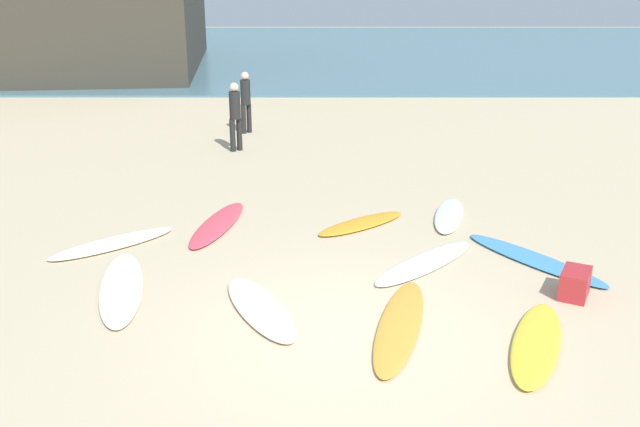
# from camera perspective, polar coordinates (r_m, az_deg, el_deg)

# --- Properties ---
(ground_plane) EXTENTS (120.00, 120.00, 0.00)m
(ground_plane) POSITION_cam_1_polar(r_m,az_deg,el_deg) (8.44, 2.06, -10.15)
(ground_plane) COLOR #C6B28E
(ocean_water) EXTENTS (120.00, 40.00, 0.08)m
(ocean_water) POSITION_cam_1_polar(r_m,az_deg,el_deg) (45.52, 0.35, 13.84)
(ocean_water) COLOR slate
(ocean_water) RESTS_ON ground_plane
(surfboard_0) EXTENTS (1.82, 1.64, 0.08)m
(surfboard_0) POSITION_cam_1_polar(r_m,az_deg,el_deg) (12.02, 3.49, -0.84)
(surfboard_0) COLOR orange
(surfboard_0) RESTS_ON ground_plane
(surfboard_1) EXTENTS (1.41, 2.13, 0.08)m
(surfboard_1) POSITION_cam_1_polar(r_m,az_deg,el_deg) (9.01, -5.11, -7.93)
(surfboard_1) COLOR #F3DCC6
(surfboard_1) RESTS_ON ground_plane
(surfboard_2) EXTENTS (1.91, 2.42, 0.07)m
(surfboard_2) POSITION_cam_1_polar(r_m,az_deg,el_deg) (10.99, 17.57, -3.68)
(surfboard_2) COLOR #438FD7
(surfboard_2) RESTS_ON ground_plane
(surfboard_3) EXTENTS (0.98, 2.52, 0.08)m
(surfboard_3) POSITION_cam_1_polar(r_m,az_deg,el_deg) (12.11, -8.65, -0.88)
(surfboard_3) COLOR #E44759
(surfboard_3) RESTS_ON ground_plane
(surfboard_4) EXTENTS (2.00, 1.88, 0.08)m
(surfboard_4) POSITION_cam_1_polar(r_m,az_deg,el_deg) (11.61, -17.13, -2.42)
(surfboard_4) COLOR white
(surfboard_4) RESTS_ON ground_plane
(surfboard_5) EXTENTS (2.02, 2.09, 0.07)m
(surfboard_5) POSITION_cam_1_polar(r_m,az_deg,el_deg) (10.48, 8.85, -4.11)
(surfboard_5) COLOR white
(surfboard_5) RESTS_ON ground_plane
(surfboard_6) EXTENTS (1.00, 2.12, 0.09)m
(surfboard_6) POSITION_cam_1_polar(r_m,az_deg,el_deg) (12.64, 10.80, -0.12)
(surfboard_6) COLOR silver
(surfboard_6) RESTS_ON ground_plane
(surfboard_7) EXTENTS (1.33, 2.22, 0.09)m
(surfboard_7) POSITION_cam_1_polar(r_m,az_deg,el_deg) (8.56, 17.77, -10.33)
(surfboard_7) COLOR yellow
(surfboard_7) RESTS_ON ground_plane
(surfboard_8) EXTENTS (1.13, 2.63, 0.07)m
(surfboard_8) POSITION_cam_1_polar(r_m,az_deg,el_deg) (8.63, 6.72, -9.27)
(surfboard_8) COLOR orange
(surfboard_8) RESTS_ON ground_plane
(surfboard_9) EXTENTS (1.16, 2.63, 0.07)m
(surfboard_9) POSITION_cam_1_polar(r_m,az_deg,el_deg) (9.96, -16.46, -5.97)
(surfboard_9) COLOR beige
(surfboard_9) RESTS_ON ground_plane
(beachgoer_near) EXTENTS (0.39, 0.39, 1.74)m
(beachgoer_near) POSITION_cam_1_polar(r_m,az_deg,el_deg) (17.33, -7.22, 8.40)
(beachgoer_near) COLOR black
(beachgoer_near) RESTS_ON ground_plane
(beachgoer_mid) EXTENTS (0.40, 0.40, 1.73)m
(beachgoer_mid) POSITION_cam_1_polar(r_m,az_deg,el_deg) (19.45, -6.33, 9.57)
(beachgoer_mid) COLOR black
(beachgoer_mid) RESTS_ON ground_plane
(beach_cooler) EXTENTS (0.58, 0.67, 0.38)m
(beach_cooler) POSITION_cam_1_polar(r_m,az_deg,el_deg) (9.94, 20.69, -5.53)
(beach_cooler) COLOR #B2282D
(beach_cooler) RESTS_ON ground_plane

